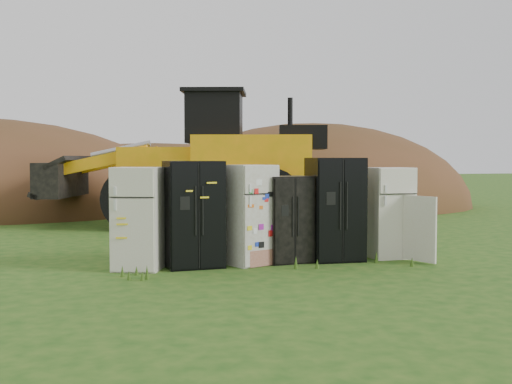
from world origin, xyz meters
TOP-DOWN VIEW (x-y plane):
  - ground at (0.00, 0.00)m, footprint 120.00×120.00m
  - fridge_leftmost at (-2.49, 0.03)m, footprint 1.03×1.01m
  - fridge_black_side at (-1.50, 0.02)m, footprint 1.03×0.83m
  - fridge_sticker at (-0.46, 0.04)m, footprint 1.04×1.01m
  - fridge_dark_mid at (0.29, 0.04)m, footprint 0.89×0.75m
  - fridge_black_right at (1.25, -0.00)m, footprint 1.03×0.87m
  - fridge_open_door at (2.42, 0.02)m, footprint 0.82×0.76m
  - wheel_loader at (-0.51, 7.10)m, footprint 8.73×5.64m
  - dirt_mound_right at (5.79, 12.56)m, footprint 13.20×9.68m
  - dirt_mound_back at (0.27, 18.40)m, footprint 17.38×11.59m

SIDE VIEW (x-z plane):
  - ground at x=0.00m, z-range 0.00..0.00m
  - dirt_mound_right at x=5.79m, z-range -3.37..3.37m
  - dirt_mound_back at x=0.27m, z-range -2.68..2.68m
  - fridge_dark_mid at x=0.29m, z-range 0.00..1.63m
  - fridge_open_door at x=2.42m, z-range 0.00..1.78m
  - fridge_leftmost at x=-2.49m, z-range 0.00..1.81m
  - fridge_sticker at x=-0.46m, z-range 0.00..1.84m
  - fridge_black_side at x=-1.50m, z-range 0.00..1.92m
  - fridge_black_right at x=1.25m, z-range 0.00..1.98m
  - wheel_loader at x=-0.51m, z-range 0.00..3.92m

